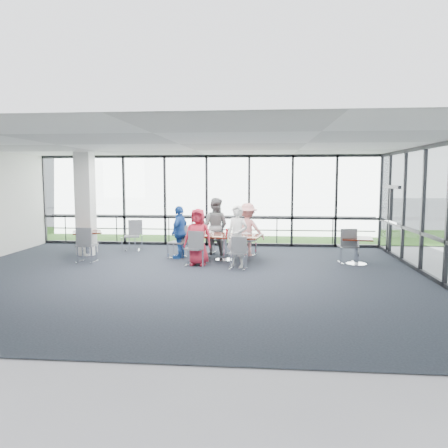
# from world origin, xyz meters

# --- Properties ---
(floor) EXTENTS (12.00, 10.00, 0.02)m
(floor) POSITION_xyz_m (0.00, 0.00, -0.01)
(floor) COLOR black
(floor) RESTS_ON ground
(ceiling) EXTENTS (12.00, 10.00, 0.04)m
(ceiling) POSITION_xyz_m (0.00, 0.00, 3.20)
(ceiling) COLOR white
(ceiling) RESTS_ON ground
(wall_front) EXTENTS (12.00, 0.10, 3.20)m
(wall_front) POSITION_xyz_m (0.00, -5.00, 1.60)
(wall_front) COLOR silver
(wall_front) RESTS_ON ground
(curtain_wall_back) EXTENTS (12.00, 0.10, 3.20)m
(curtain_wall_back) POSITION_xyz_m (0.00, 5.00, 1.60)
(curtain_wall_back) COLOR white
(curtain_wall_back) RESTS_ON ground
(curtain_wall_right) EXTENTS (0.10, 10.00, 3.20)m
(curtain_wall_right) POSITION_xyz_m (6.00, 0.00, 1.60)
(curtain_wall_right) COLOR white
(curtain_wall_right) RESTS_ON ground
(exit_door) EXTENTS (0.12, 1.60, 2.10)m
(exit_door) POSITION_xyz_m (6.00, 3.75, 1.05)
(exit_door) COLOR black
(exit_door) RESTS_ON ground
(structural_column) EXTENTS (0.50, 0.50, 3.20)m
(structural_column) POSITION_xyz_m (-3.60, 3.00, 1.60)
(structural_column) COLOR silver
(structural_column) RESTS_ON ground
(apron) EXTENTS (80.00, 70.00, 0.02)m
(apron) POSITION_xyz_m (0.00, 10.00, -0.02)
(apron) COLOR gray
(apron) RESTS_ON ground
(grass_strip) EXTENTS (80.00, 5.00, 0.01)m
(grass_strip) POSITION_xyz_m (0.00, 8.00, 0.01)
(grass_strip) COLOR #235416
(grass_strip) RESTS_ON ground
(hangar_main) EXTENTS (24.00, 10.00, 6.00)m
(hangar_main) POSITION_xyz_m (4.00, 32.00, 3.00)
(hangar_main) COLOR #BABDC1
(hangar_main) RESTS_ON ground
(hangar_aux) EXTENTS (10.00, 6.00, 4.00)m
(hangar_aux) POSITION_xyz_m (-18.00, 28.00, 2.00)
(hangar_aux) COLOR #BABDC1
(hangar_aux) RESTS_ON ground
(guard_rail) EXTENTS (12.00, 0.06, 0.06)m
(guard_rail) POSITION_xyz_m (0.00, 5.60, 0.50)
(guard_rail) COLOR #2D2D33
(guard_rail) RESTS_ON ground
(main_table) EXTENTS (2.24, 1.50, 0.75)m
(main_table) POSITION_xyz_m (0.90, 2.20, 0.64)
(main_table) COLOR #3C1C0C
(main_table) RESTS_ON ground
(side_table_left) EXTENTS (1.09, 1.09, 0.75)m
(side_table_left) POSITION_xyz_m (-3.41, 2.60, 0.63)
(side_table_left) COLOR #3C1C0C
(side_table_left) RESTS_ON ground
(side_table_right) EXTENTS (0.90, 0.90, 0.75)m
(side_table_right) POSITION_xyz_m (4.59, 1.91, 0.62)
(side_table_right) COLOR #3C1C0C
(side_table_right) RESTS_ON ground
(diner_near_left) EXTENTS (0.82, 0.58, 1.57)m
(diner_near_left) POSITION_xyz_m (0.22, 1.44, 0.79)
(diner_near_left) COLOR #C02339
(diner_near_left) RESTS_ON ground
(diner_near_right) EXTENTS (0.74, 0.66, 1.67)m
(diner_near_right) POSITION_xyz_m (1.31, 1.25, 0.83)
(diner_near_right) COLOR white
(diner_near_right) RESTS_ON ground
(diner_far_left) EXTENTS (0.99, 0.78, 1.78)m
(diner_far_left) POSITION_xyz_m (0.50, 3.23, 0.89)
(diner_far_left) COLOR slate
(diner_far_left) RESTS_ON ground
(diner_far_right) EXTENTS (1.16, 0.80, 1.63)m
(diner_far_right) POSITION_xyz_m (1.52, 3.02, 0.81)
(diner_far_right) COLOR pink
(diner_far_right) RESTS_ON ground
(diner_end) EXTENTS (0.74, 1.03, 1.57)m
(diner_end) POSITION_xyz_m (-0.47, 2.42, 0.79)
(diner_end) COLOR #1E4FA6
(diner_end) RESTS_ON ground
(chair_main_nl) EXTENTS (0.58, 0.58, 0.95)m
(chair_main_nl) POSITION_xyz_m (0.15, 1.36, 0.48)
(chair_main_nl) COLOR slate
(chair_main_nl) RESTS_ON ground
(chair_main_nr) EXTENTS (0.50, 0.50, 0.86)m
(chair_main_nr) POSITION_xyz_m (1.35, 1.00, 0.43)
(chair_main_nr) COLOR slate
(chair_main_nr) RESTS_ON ground
(chair_main_fl) EXTENTS (0.51, 0.51, 0.86)m
(chair_main_fl) POSITION_xyz_m (0.59, 3.36, 0.43)
(chair_main_fl) COLOR slate
(chair_main_fl) RESTS_ON ground
(chair_main_fr) EXTENTS (0.62, 0.62, 0.96)m
(chair_main_fr) POSITION_xyz_m (1.52, 3.08, 0.48)
(chair_main_fr) COLOR slate
(chair_main_fr) RESTS_ON ground
(chair_main_end) EXTENTS (0.56, 0.56, 0.93)m
(chair_main_end) POSITION_xyz_m (-0.56, 2.49, 0.47)
(chair_main_end) COLOR slate
(chair_main_end) RESTS_ON ground
(chair_spare_la) EXTENTS (0.52, 0.52, 0.99)m
(chair_spare_la) POSITION_xyz_m (-2.99, 1.54, 0.50)
(chair_spare_la) COLOR slate
(chair_spare_la) RESTS_ON ground
(chair_spare_lb) EXTENTS (0.59, 0.59, 0.98)m
(chair_spare_lb) POSITION_xyz_m (-2.29, 3.57, 0.49)
(chair_spare_lb) COLOR slate
(chair_spare_lb) RESTS_ON ground
(chair_spare_r) EXTENTS (0.55, 0.55, 0.98)m
(chair_spare_r) POSITION_xyz_m (4.39, 2.05, 0.49)
(chair_spare_r) COLOR slate
(chair_spare_r) RESTS_ON ground
(plate_nl) EXTENTS (0.23, 0.23, 0.01)m
(plate_nl) POSITION_xyz_m (0.32, 1.95, 0.76)
(plate_nl) COLOR white
(plate_nl) RESTS_ON main_table
(plate_nr) EXTENTS (0.27, 0.27, 0.01)m
(plate_nr) POSITION_xyz_m (1.48, 1.66, 0.76)
(plate_nr) COLOR white
(plate_nr) RESTS_ON main_table
(plate_fl) EXTENTS (0.24, 0.24, 0.01)m
(plate_fl) POSITION_xyz_m (0.41, 2.68, 0.76)
(plate_fl) COLOR white
(plate_fl) RESTS_ON main_table
(plate_fr) EXTENTS (0.28, 0.28, 0.01)m
(plate_fr) POSITION_xyz_m (1.51, 2.49, 0.76)
(plate_fr) COLOR white
(plate_fr) RESTS_ON main_table
(plate_end) EXTENTS (0.28, 0.28, 0.01)m
(plate_end) POSITION_xyz_m (0.01, 2.33, 0.76)
(plate_end) COLOR white
(plate_end) RESTS_ON main_table
(tumbler_a) EXTENTS (0.06, 0.06, 0.13)m
(tumbler_a) POSITION_xyz_m (0.56, 1.97, 0.81)
(tumbler_a) COLOR white
(tumbler_a) RESTS_ON main_table
(tumbler_b) EXTENTS (0.07, 0.07, 0.13)m
(tumbler_b) POSITION_xyz_m (1.18, 1.89, 0.82)
(tumbler_b) COLOR white
(tumbler_b) RESTS_ON main_table
(tumbler_c) EXTENTS (0.07, 0.07, 0.14)m
(tumbler_c) POSITION_xyz_m (0.98, 2.46, 0.82)
(tumbler_c) COLOR white
(tumbler_c) RESTS_ON main_table
(tumbler_d) EXTENTS (0.07, 0.07, 0.15)m
(tumbler_d) POSITION_xyz_m (0.13, 2.18, 0.82)
(tumbler_d) COLOR white
(tumbler_d) RESTS_ON main_table
(menu_a) EXTENTS (0.29, 0.21, 0.00)m
(menu_a) POSITION_xyz_m (0.71, 1.78, 0.75)
(menu_a) COLOR white
(menu_a) RESTS_ON main_table
(menu_b) EXTENTS (0.30, 0.23, 0.00)m
(menu_b) POSITION_xyz_m (1.73, 1.72, 0.75)
(menu_b) COLOR white
(menu_b) RESTS_ON main_table
(menu_c) EXTENTS (0.30, 0.21, 0.00)m
(menu_c) POSITION_xyz_m (1.14, 2.61, 0.75)
(menu_c) COLOR white
(menu_c) RESTS_ON main_table
(condiment_caddy) EXTENTS (0.10, 0.07, 0.04)m
(condiment_caddy) POSITION_xyz_m (1.01, 2.18, 0.77)
(condiment_caddy) COLOR black
(condiment_caddy) RESTS_ON main_table
(ketchup_bottle) EXTENTS (0.06, 0.06, 0.18)m
(ketchup_bottle) POSITION_xyz_m (0.95, 2.19, 0.84)
(ketchup_bottle) COLOR #9F0011
(ketchup_bottle) RESTS_ON main_table
(green_bottle) EXTENTS (0.05, 0.05, 0.20)m
(green_bottle) POSITION_xyz_m (1.02, 2.17, 0.85)
(green_bottle) COLOR #206B27
(green_bottle) RESTS_ON main_table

